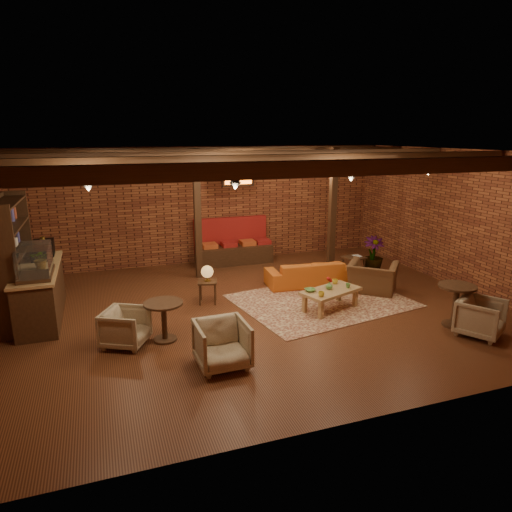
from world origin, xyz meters
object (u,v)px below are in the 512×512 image
object	(u,v)px
armchair_b	(222,342)
side_table_book	(354,258)
armchair_right	(373,272)
round_table_right	(456,299)
plant_tall	(375,219)
sofa	(308,273)
coffee_table	(330,292)
armchair_a	(125,326)
round_table_left	(164,315)
side_table_lamp	(207,275)
armchair_far	(481,316)

from	to	relation	value
armchair_b	side_table_book	size ratio (longest dim) A/B	1.35
armchair_right	side_table_book	world-z (taller)	armchair_right
round_table_right	plant_tall	xyz separation A→B (m)	(0.48, 3.48, 0.89)
sofa	round_table_right	xyz separation A→B (m)	(1.55, -3.11, 0.24)
sofa	coffee_table	bearing A→B (deg)	84.82
plant_tall	armchair_a	bearing A→B (deg)	-160.28
round_table_left	round_table_right	bearing A→B (deg)	-12.42
sofa	armchair_right	world-z (taller)	armchair_right
coffee_table	round_table_right	distance (m)	2.38
side_table_lamp	round_table_right	xyz separation A→B (m)	(4.12, -2.73, -0.09)
armchair_b	armchair_a	bearing A→B (deg)	136.04
sofa	armchair_b	xyz separation A→B (m)	(-3.00, -3.18, 0.11)
coffee_table	sofa	bearing A→B (deg)	80.02
round_table_left	armchair_b	world-z (taller)	armchair_b
sofa	armchair_far	bearing A→B (deg)	119.69
round_table_left	armchair_far	xyz separation A→B (m)	(5.39, -1.66, -0.10)
side_table_lamp	armchair_a	distance (m)	2.39
sofa	armchair_far	size ratio (longest dim) A/B	2.68
sofa	armchair_a	world-z (taller)	armchair_a
coffee_table	side_table_lamp	size ratio (longest dim) A/B	1.69
sofa	side_table_lamp	world-z (taller)	side_table_lamp
sofa	round_table_right	bearing A→B (deg)	121.34
coffee_table	side_table_lamp	bearing A→B (deg)	151.81
sofa	armchair_right	bearing A→B (deg)	146.49
sofa	round_table_right	world-z (taller)	round_table_right
armchair_far	plant_tall	distance (m)	4.13
coffee_table	armchair_right	xyz separation A→B (m)	(1.46, 0.68, 0.07)
side_table_book	plant_tall	bearing A→B (deg)	14.27
round_table_left	round_table_right	distance (m)	5.40
armchair_b	armchair_right	size ratio (longest dim) A/B	0.77
armchair_a	round_table_right	bearing A→B (deg)	-73.42
coffee_table	round_table_left	bearing A→B (deg)	-174.32
armchair_a	armchair_right	distance (m)	5.63
side_table_book	coffee_table	bearing A→B (deg)	-132.24
round_table_left	plant_tall	xyz separation A→B (m)	(5.74, 2.32, 0.95)
round_table_right	armchair_a	bearing A→B (deg)	168.65
side_table_book	round_table_right	distance (m)	3.32
sofa	plant_tall	bearing A→B (deg)	-164.82
coffee_table	side_table_lamp	distance (m)	2.60
armchair_right	plant_tall	distance (m)	1.83
armchair_a	side_table_book	bearing A→B (deg)	-41.74
sofa	side_table_book	world-z (taller)	sofa
armchair_b	round_table_left	bearing A→B (deg)	118.82
sofa	round_table_right	size ratio (longest dim) A/B	2.50
armchair_a	armchair_far	distance (m)	6.27
armchair_right	armchair_far	size ratio (longest dim) A/B	1.39
armchair_a	armchair_b	bearing A→B (deg)	-104.62
side_table_book	round_table_right	xyz separation A→B (m)	(0.19, -3.31, 0.05)
armchair_right	armchair_far	distance (m)	2.73
armchair_right	armchair_far	world-z (taller)	armchair_right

